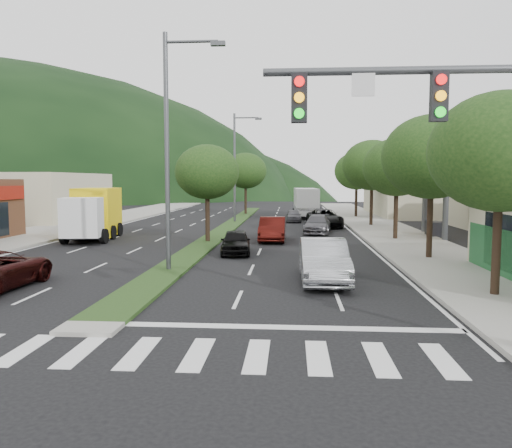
# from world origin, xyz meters

# --- Properties ---
(ground) EXTENTS (160.00, 160.00, 0.00)m
(ground) POSITION_xyz_m (0.00, 0.00, 0.00)
(ground) COLOR black
(ground) RESTS_ON ground
(sidewalk_right) EXTENTS (5.00, 90.00, 0.15)m
(sidewalk_right) POSITION_xyz_m (12.50, 25.00, 0.07)
(sidewalk_right) COLOR gray
(sidewalk_right) RESTS_ON ground
(sidewalk_left) EXTENTS (6.00, 90.00, 0.15)m
(sidewalk_left) POSITION_xyz_m (-13.00, 25.00, 0.07)
(sidewalk_left) COLOR gray
(sidewalk_left) RESTS_ON ground
(median) EXTENTS (1.60, 56.00, 0.12)m
(median) POSITION_xyz_m (0.00, 28.00, 0.06)
(median) COLOR #213C15
(median) RESTS_ON ground
(crosswalk) EXTENTS (19.00, 2.20, 0.01)m
(crosswalk) POSITION_xyz_m (0.00, -2.00, 0.01)
(crosswalk) COLOR silver
(crosswalk) RESTS_ON ground
(traffic_signal) EXTENTS (6.12, 0.40, 7.00)m
(traffic_signal) POSITION_xyz_m (9.03, -1.54, 4.65)
(traffic_signal) COLOR #47494C
(traffic_signal) RESTS_ON ground
(gas_canopy) EXTENTS (12.20, 8.20, 5.25)m
(gas_canopy) POSITION_xyz_m (19.00, 22.00, 4.65)
(gas_canopy) COLOR silver
(gas_canopy) RESTS_ON ground
(bldg_left_far) EXTENTS (9.00, 14.00, 4.60)m
(bldg_left_far) POSITION_xyz_m (-19.00, 34.00, 2.30)
(bldg_left_far) COLOR #B6AD90
(bldg_left_far) RESTS_ON ground
(bldg_right_far) EXTENTS (10.00, 16.00, 5.20)m
(bldg_right_far) POSITION_xyz_m (19.50, 44.00, 2.60)
(bldg_right_far) COLOR #B6AD90
(bldg_right_far) RESTS_ON ground
(tree_r_a) EXTENTS (4.60, 4.60, 6.63)m
(tree_r_a) POSITION_xyz_m (12.00, 4.00, 4.82)
(tree_r_a) COLOR black
(tree_r_a) RESTS_ON sidewalk_right
(tree_r_b) EXTENTS (4.80, 4.80, 6.94)m
(tree_r_b) POSITION_xyz_m (12.00, 12.00, 5.04)
(tree_r_b) COLOR black
(tree_r_b) RESTS_ON sidewalk_right
(tree_r_c) EXTENTS (4.40, 4.40, 6.48)m
(tree_r_c) POSITION_xyz_m (12.00, 20.00, 4.75)
(tree_r_c) COLOR black
(tree_r_c) RESTS_ON sidewalk_right
(tree_r_d) EXTENTS (5.00, 5.00, 7.17)m
(tree_r_d) POSITION_xyz_m (12.00, 30.00, 5.18)
(tree_r_d) COLOR black
(tree_r_d) RESTS_ON sidewalk_right
(tree_r_e) EXTENTS (4.60, 4.60, 6.71)m
(tree_r_e) POSITION_xyz_m (12.00, 40.00, 4.89)
(tree_r_e) COLOR black
(tree_r_e) RESTS_ON sidewalk_right
(tree_med_near) EXTENTS (4.00, 4.00, 6.02)m
(tree_med_near) POSITION_xyz_m (0.00, 18.00, 4.43)
(tree_med_near) COLOR black
(tree_med_near) RESTS_ON median
(tree_med_far) EXTENTS (4.80, 4.80, 6.94)m
(tree_med_far) POSITION_xyz_m (0.00, 44.00, 5.01)
(tree_med_far) COLOR black
(tree_med_far) RESTS_ON median
(streetlight_near) EXTENTS (2.60, 0.25, 10.00)m
(streetlight_near) POSITION_xyz_m (0.21, 8.00, 5.58)
(streetlight_near) COLOR #47494C
(streetlight_near) RESTS_ON ground
(streetlight_mid) EXTENTS (2.60, 0.25, 10.00)m
(streetlight_mid) POSITION_xyz_m (0.21, 33.00, 5.58)
(streetlight_mid) COLOR #47494C
(streetlight_mid) RESTS_ON ground
(sedan_silver) EXTENTS (1.83, 5.02, 1.64)m
(sedan_silver) POSITION_xyz_m (6.50, 6.30, 0.82)
(sedan_silver) COLOR #AFB2B7
(sedan_silver) RESTS_ON ground
(car_queue_a) EXTENTS (1.86, 3.90, 1.29)m
(car_queue_a) POSITION_xyz_m (2.29, 13.40, 0.64)
(car_queue_a) COLOR black
(car_queue_a) RESTS_ON ground
(car_queue_b) EXTENTS (2.35, 4.72, 1.32)m
(car_queue_b) POSITION_xyz_m (7.17, 24.25, 0.66)
(car_queue_b) COLOR #4C4B50
(car_queue_b) RESTS_ON ground
(car_queue_c) EXTENTS (1.64, 4.68, 1.54)m
(car_queue_c) POSITION_xyz_m (4.02, 19.25, 0.77)
(car_queue_c) COLOR #4E110D
(car_queue_c) RESTS_ON ground
(car_queue_d) EXTENTS (3.10, 5.63, 1.49)m
(car_queue_d) POSITION_xyz_m (8.02, 29.25, 0.75)
(car_queue_d) COLOR black
(car_queue_d) RESTS_ON ground
(car_queue_e) EXTENTS (1.47, 3.52, 1.19)m
(car_queue_e) POSITION_xyz_m (5.45, 34.25, 0.59)
(car_queue_e) COLOR #4C4B50
(car_queue_e) RESTS_ON ground
(box_truck) EXTENTS (3.41, 7.15, 3.39)m
(box_truck) POSITION_xyz_m (-7.87, 19.50, 1.61)
(box_truck) COLOR white
(box_truck) RESTS_ON ground
(motorhome) EXTENTS (2.77, 8.08, 3.07)m
(motorhome) POSITION_xyz_m (6.75, 39.99, 1.64)
(motorhome) COLOR beige
(motorhome) RESTS_ON ground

